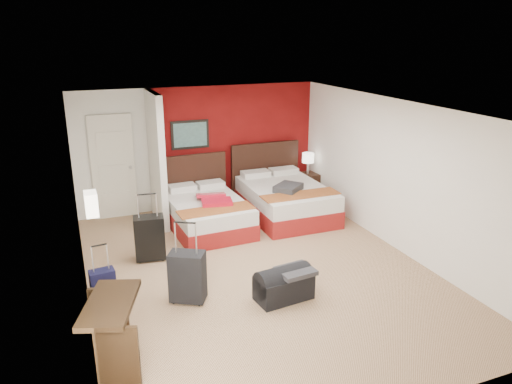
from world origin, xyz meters
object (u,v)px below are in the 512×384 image
suitcase_navy (103,287)px  table_lamp (308,164)px  bed_right (286,201)px  suitcase_black (150,239)px  bed_left (207,215)px  suitcase_charcoal (188,278)px  desk (113,334)px  red_suitcase_open (214,199)px  duffel_bag (284,286)px  nightstand (307,186)px

suitcase_navy → table_lamp: bearing=25.9°
bed_right → suitcase_black: bearing=-160.5°
bed_left → suitcase_charcoal: size_ratio=2.70×
bed_right → desk: bearing=-136.1°
red_suitcase_open → table_lamp: 2.61m
suitcase_charcoal → duffel_bag: (1.24, -0.42, -0.15)m
bed_left → nightstand: bearing=16.1°
nightstand → desk: bearing=-141.3°
suitcase_black → suitcase_charcoal: suitcase_black is taller
bed_left → suitcase_black: suitcase_black is taller
bed_right → red_suitcase_open: (-1.55, -0.19, 0.29)m
duffel_bag → desk: (-2.32, -0.63, 0.21)m
bed_left → bed_right: bearing=0.4°
suitcase_black → suitcase_navy: size_ratio=1.57×
suitcase_charcoal → suitcase_black: bearing=129.2°
suitcase_navy → duffel_bag: size_ratio=0.59×
table_lamp → suitcase_black: table_lamp is taller
nightstand → table_lamp: (0.00, 0.00, 0.52)m
red_suitcase_open → suitcase_black: bearing=-137.3°
duffel_bag → desk: 2.42m
duffel_bag → red_suitcase_open: bearing=86.9°
bed_left → desk: bearing=-123.4°
bed_right → suitcase_charcoal: (-2.63, -2.49, 0.03)m
nightstand → duffel_bag: bearing=-126.0°
suitcase_charcoal → suitcase_navy: suitcase_charcoal is taller
suitcase_black → nightstand: bearing=32.9°
suitcase_charcoal → duffel_bag: size_ratio=0.90×
nightstand → table_lamp: bearing=0.0°
duffel_bag → desk: desk is taller
suitcase_charcoal → desk: (-1.08, -1.05, 0.06)m
bed_left → suitcase_black: (-1.22, -0.92, 0.08)m
red_suitcase_open → duffel_bag: size_ratio=0.96×
suitcase_navy → nightstand: bearing=25.9°
red_suitcase_open → suitcase_navy: bearing=-127.3°
table_lamp → suitcase_navy: (-4.57, -2.88, -0.58)m
suitcase_charcoal → red_suitcase_open: bearing=94.7°
bed_right → red_suitcase_open: red_suitcase_open is taller
bed_left → suitcase_charcoal: bearing=-114.6°
suitcase_navy → duffel_bag: (2.32, -0.81, -0.03)m
duffel_bag → bed_left: bearing=88.8°
bed_right → table_lamp: size_ratio=4.54×
suitcase_black → suitcase_navy: 1.38m
nightstand → duffel_bag: size_ratio=0.75×
red_suitcase_open → suitcase_charcoal: 2.56m
table_lamp → desk: bearing=-136.7°
nightstand → suitcase_navy: (-4.57, -2.88, -0.06)m
red_suitcase_open → desk: bearing=-111.7°
bed_right → suitcase_navy: 4.26m
suitcase_charcoal → duffel_bag: 1.32m
bed_left → desk: desk is taller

